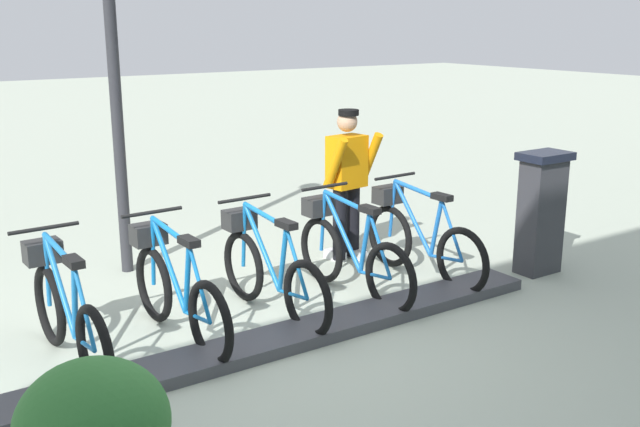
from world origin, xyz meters
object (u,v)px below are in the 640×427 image
at_px(bike_docked_2, 269,269).
at_px(lamp_post, 110,13).
at_px(payment_kiosk, 541,211).
at_px(bike_docked_4, 66,312).
at_px(worker_near_rack, 347,179).
at_px(bike_docked_0, 419,237).
at_px(bike_docked_3, 175,289).
at_px(bike_docked_1, 349,252).

bearing_deg(bike_docked_2, lamp_post, 18.89).
xyz_separation_m(payment_kiosk, bike_docked_4, (0.57, 4.69, -0.24)).
relative_size(bike_docked_2, worker_near_rack, 1.04).
height_order(bike_docked_0, bike_docked_2, same).
distance_m(payment_kiosk, bike_docked_4, 4.74).
height_order(bike_docked_4, worker_near_rack, worker_near_rack).
distance_m(payment_kiosk, bike_docked_0, 1.31).
bearing_deg(bike_docked_2, bike_docked_3, 90.00).
xyz_separation_m(bike_docked_2, bike_docked_3, (0.00, 0.89, 0.00)).
bearing_deg(bike_docked_0, lamp_post, 52.11).
xyz_separation_m(worker_near_rack, lamp_post, (0.98, 2.16, 1.73)).
distance_m(bike_docked_3, worker_near_rack, 2.61).
xyz_separation_m(bike_docked_2, bike_docked_4, (0.00, 1.77, 0.00)).
xyz_separation_m(bike_docked_1, bike_docked_4, (0.00, 2.66, 0.00)).
bearing_deg(worker_near_rack, bike_docked_4, 105.32).
height_order(bike_docked_0, lamp_post, lamp_post).
distance_m(bike_docked_3, bike_docked_4, 0.89).
bearing_deg(bike_docked_0, bike_docked_3, 90.00).
bearing_deg(lamp_post, bike_docked_1, -140.87).
relative_size(bike_docked_2, bike_docked_3, 1.00).
relative_size(bike_docked_1, bike_docked_3, 1.00).
bearing_deg(bike_docked_4, lamp_post, -30.99).
bearing_deg(bike_docked_3, bike_docked_4, 90.00).
height_order(payment_kiosk, bike_docked_1, payment_kiosk).
distance_m(bike_docked_2, worker_near_rack, 1.83).
distance_m(bike_docked_0, bike_docked_3, 2.66).
bearing_deg(bike_docked_1, lamp_post, 39.13).
relative_size(bike_docked_4, lamp_post, 0.43).
relative_size(payment_kiosk, bike_docked_3, 0.74).
bearing_deg(bike_docked_2, worker_near_rack, -59.27).
relative_size(bike_docked_2, lamp_post, 0.43).
relative_size(bike_docked_0, lamp_post, 0.43).
height_order(bike_docked_3, lamp_post, lamp_post).
relative_size(worker_near_rack, lamp_post, 0.41).
distance_m(bike_docked_1, bike_docked_3, 1.77).
relative_size(bike_docked_1, lamp_post, 0.43).
relative_size(payment_kiosk, worker_near_rack, 0.77).
bearing_deg(bike_docked_0, bike_docked_2, 90.00).
height_order(payment_kiosk, bike_docked_2, payment_kiosk).
distance_m(bike_docked_3, lamp_post, 2.91).
distance_m(bike_docked_2, bike_docked_3, 0.89).
bearing_deg(bike_docked_3, lamp_post, -7.36).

